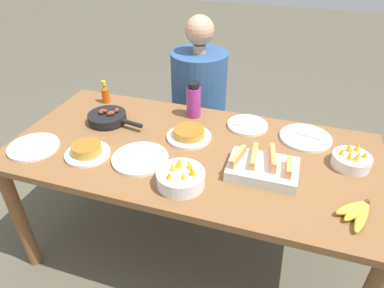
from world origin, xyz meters
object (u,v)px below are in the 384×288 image
empty_plate_far_left (140,158)px  person_figure (199,119)px  empty_plate_near_front (247,125)px  empty_plate_far_right (305,138)px  frittata_plate_side (189,134)px  frittata_plate_center (87,151)px  fruit_bowl_citrus (181,177)px  hot_sauce_bottle (105,93)px  banana_bunch (357,212)px  melon_tray (263,168)px  water_bottle (194,101)px  skillet (108,118)px  fruit_bowl_mango (352,160)px  empty_plate_mid_edge (34,147)px

empty_plate_far_left → person_figure: 0.92m
empty_plate_near_front → empty_plate_far_right: size_ratio=0.84×
frittata_plate_side → frittata_plate_center: bearing=-144.7°
fruit_bowl_citrus → hot_sauce_bottle: 0.91m
banana_bunch → melon_tray: 0.41m
frittata_plate_side → water_bottle: (-0.05, 0.23, 0.07)m
frittata_plate_side → empty_plate_near_front: size_ratio=1.05×
empty_plate_far_right → water_bottle: 0.64m
empty_plate_near_front → water_bottle: 0.33m
melon_tray → skillet: 0.91m
fruit_bowl_mango → water_bottle: bearing=164.7°
banana_bunch → water_bottle: water_bottle is taller
banana_bunch → empty_plate_far_left: banana_bunch is taller
melon_tray → person_figure: bearing=123.9°
melon_tray → empty_plate_far_right: bearing=63.9°
fruit_bowl_mango → empty_plate_mid_edge: bearing=-167.3°
empty_plate_far_right → melon_tray: bearing=-116.1°
empty_plate_far_right → empty_plate_mid_edge: bearing=-158.5°
frittata_plate_side → empty_plate_far_right: frittata_plate_side is taller
person_figure → banana_bunch: bearing=-45.9°
frittata_plate_side → melon_tray: bearing=-23.5°
water_bottle → skillet: bearing=-153.2°
empty_plate_far_right → frittata_plate_side: bearing=-162.9°
empty_plate_far_right → person_figure: person_figure is taller
water_bottle → frittata_plate_center: bearing=-124.7°
hot_sauce_bottle → empty_plate_mid_edge: bearing=-99.1°
fruit_bowl_citrus → water_bottle: water_bottle is taller
empty_plate_far_right → fruit_bowl_citrus: size_ratio=1.27×
frittata_plate_center → empty_plate_far_left: bearing=9.5°
frittata_plate_center → empty_plate_far_right: size_ratio=0.82×
frittata_plate_side → person_figure: size_ratio=0.19×
hot_sauce_bottle → fruit_bowl_citrus: bearing=-40.2°
melon_tray → hot_sauce_bottle: hot_sauce_bottle is taller
fruit_bowl_mango → person_figure: person_figure is taller
empty_plate_mid_edge → hot_sauce_bottle: 0.57m
person_figure → fruit_bowl_citrus: bearing=-77.4°
fruit_bowl_citrus → hot_sauce_bottle: hot_sauce_bottle is taller
empty_plate_far_left → empty_plate_mid_edge: bearing=-172.1°
fruit_bowl_citrus → hot_sauce_bottle: size_ratio=1.47×
skillet → empty_plate_far_left: (0.32, -0.27, -0.02)m
empty_plate_mid_edge → empty_plate_near_front: bearing=28.9°
melon_tray → fruit_bowl_citrus: bearing=-150.2°
empty_plate_mid_edge → fruit_bowl_mango: size_ratio=1.43×
melon_tray → empty_plate_far_left: size_ratio=1.15×
empty_plate_mid_edge → water_bottle: water_bottle is taller
melon_tray → skillet: size_ratio=0.91×
melon_tray → empty_plate_near_front: melon_tray is taller
skillet → water_bottle: 0.49m
frittata_plate_side → fruit_bowl_citrus: bearing=-77.0°
skillet → frittata_plate_center: (0.06, -0.31, -0.00)m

